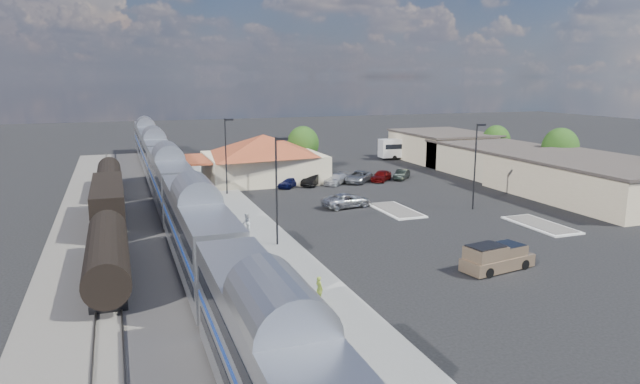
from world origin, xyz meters
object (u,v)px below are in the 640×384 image
object	(u,v)px
station_depot	(263,157)
suv	(347,200)
pickup_truck	(498,258)
coach_bus	(409,147)

from	to	relation	value
station_depot	suv	bearing A→B (deg)	-76.68
pickup_truck	suv	distance (m)	22.45
coach_bus	suv	bearing A→B (deg)	144.36
pickup_truck	coach_bus	size ratio (longest dim) A/B	0.54
pickup_truck	coach_bus	distance (m)	57.19
suv	coach_bus	size ratio (longest dim) A/B	0.50
pickup_truck	coach_bus	world-z (taller)	coach_bus
pickup_truck	station_depot	bearing A→B (deg)	-0.46
suv	coach_bus	distance (m)	39.04
station_depot	coach_bus	distance (m)	31.00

